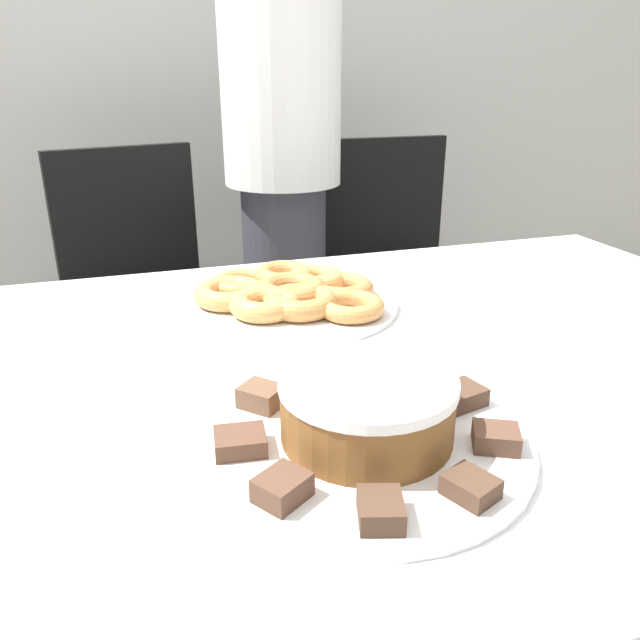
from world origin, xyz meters
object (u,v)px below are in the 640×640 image
(frosted_cake, at_px, (367,407))
(office_chair_right, at_px, (399,300))
(plate_donuts, at_px, (291,303))
(office_chair_left, at_px, (153,328))
(person_standing, at_px, (283,162))
(plate_cake, at_px, (366,440))

(frosted_cake, bearing_deg, office_chair_right, 63.46)
(plate_donuts, height_order, frosted_cake, frosted_cake)
(office_chair_left, height_order, frosted_cake, office_chair_left)
(person_standing, height_order, plate_cake, person_standing)
(person_standing, distance_m, frosted_cake, 1.14)
(plate_cake, distance_m, plate_donuts, 0.44)
(person_standing, xyz_separation_m, plate_donuts, (-0.16, -0.68, -0.14))
(plate_cake, bearing_deg, plate_donuts, 85.65)
(frosted_cake, bearing_deg, plate_donuts, 85.65)
(plate_donuts, bearing_deg, plate_cake, -94.35)
(plate_cake, height_order, frosted_cake, frosted_cake)
(plate_cake, xyz_separation_m, plate_donuts, (0.03, 0.44, 0.00))
(office_chair_right, height_order, plate_donuts, office_chair_right)
(plate_cake, relative_size, frosted_cake, 1.89)
(person_standing, distance_m, office_chair_left, 0.58)
(frosted_cake, bearing_deg, office_chair_left, 99.23)
(person_standing, height_order, office_chair_right, person_standing)
(person_standing, bearing_deg, plate_cake, -100.02)
(office_chair_right, xyz_separation_m, frosted_cake, (-0.56, -1.13, 0.33))
(office_chair_left, height_order, office_chair_right, same)
(office_chair_left, height_order, plate_cake, office_chair_left)
(office_chair_right, relative_size, plate_cake, 2.57)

